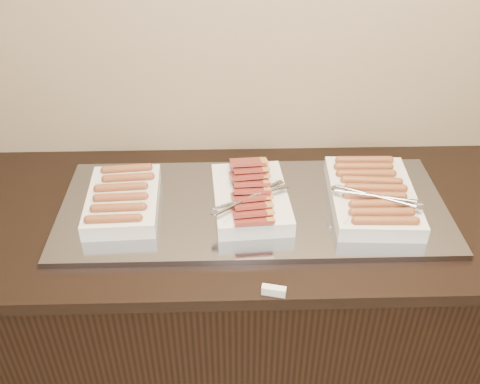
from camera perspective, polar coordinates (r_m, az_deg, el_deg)
name	(u,v)px	position (r m, az deg, el deg)	size (l,w,h in m)	color
counter	(244,307)	(1.99, 0.42, -12.19)	(2.06, 0.76, 0.90)	black
warming_tray	(253,207)	(1.68, 1.44, -1.64)	(1.20, 0.50, 0.02)	gray
dish_left	(123,199)	(1.68, -12.37, -0.76)	(0.23, 0.33, 0.07)	silver
dish_center	(250,197)	(1.65, 1.12, -0.50)	(0.26, 0.36, 0.09)	silver
dish_right	(372,195)	(1.71, 13.92, -0.31)	(0.28, 0.39, 0.08)	silver
label_holder	(274,291)	(1.41, 3.63, -10.46)	(0.06, 0.02, 0.03)	silver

